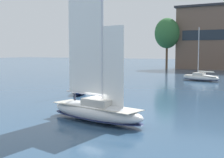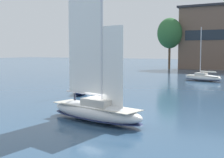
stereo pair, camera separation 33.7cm
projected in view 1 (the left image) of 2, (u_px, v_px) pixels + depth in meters
name	position (u px, v px, depth m)	size (l,w,h in m)	color
ground_plane	(96.00, 121.00, 27.57)	(400.00, 400.00, 0.00)	#2D4C6B
tree_shore_left	(167.00, 33.00, 105.22)	(8.35, 8.35, 17.19)	brown
sailboat_main	(96.00, 109.00, 27.46)	(10.49, 4.75, 13.92)	silver
sailboat_moored_far_slip	(201.00, 77.00, 64.22)	(8.31, 4.15, 11.00)	white
sailboat_moored_outer_mooring	(80.00, 90.00, 45.03)	(4.63, 6.49, 8.83)	navy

